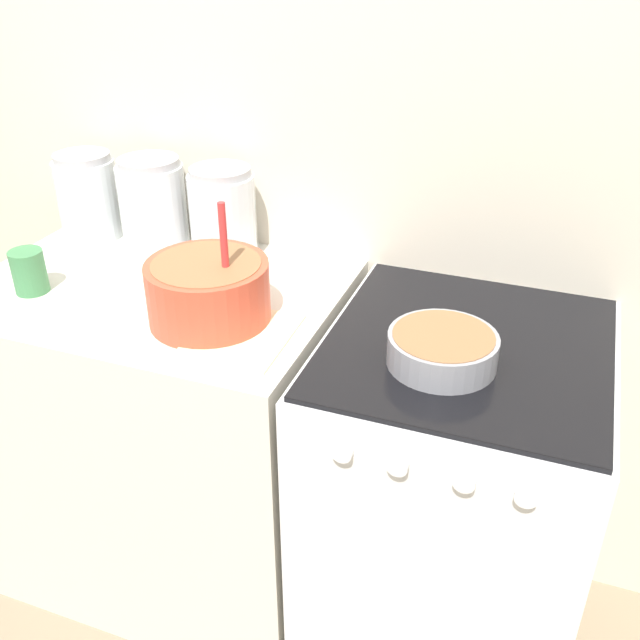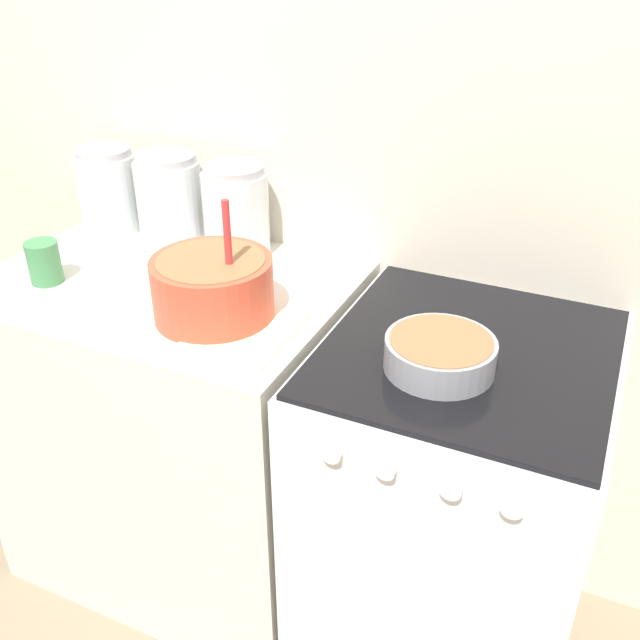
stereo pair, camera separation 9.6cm
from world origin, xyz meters
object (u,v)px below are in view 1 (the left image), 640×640
at_px(baking_pan, 442,349).
at_px(storage_jar_left, 89,201).
at_px(stove, 449,505).
at_px(tin_can, 29,271).
at_px(storage_jar_middle, 154,209).
at_px(mixing_bowl, 208,288).
at_px(storage_jar_right, 223,220).

height_order(baking_pan, storage_jar_left, storage_jar_left).
height_order(stove, tin_can, tin_can).
bearing_deg(storage_jar_middle, mixing_bowl, -43.78).
relative_size(baking_pan, storage_jar_middle, 0.91).
xyz_separation_m(storage_jar_left, storage_jar_middle, (0.21, 0.00, 0.00)).
relative_size(storage_jar_middle, storage_jar_right, 1.01).
relative_size(storage_jar_left, storage_jar_middle, 0.96).
xyz_separation_m(stove, storage_jar_right, (-0.68, 0.21, 0.56)).
bearing_deg(tin_can, storage_jar_right, 44.66).
height_order(mixing_bowl, baking_pan, mixing_bowl).
relative_size(mixing_bowl, storage_jar_middle, 1.17).
distance_m(mixing_bowl, storage_jar_middle, 0.45).
bearing_deg(storage_jar_middle, tin_can, -112.03).
height_order(mixing_bowl, storage_jar_right, mixing_bowl).
bearing_deg(storage_jar_left, baking_pan, -16.48).
bearing_deg(mixing_bowl, storage_jar_right, 111.21).
xyz_separation_m(stove, storage_jar_left, (-1.09, 0.21, 0.56)).
xyz_separation_m(baking_pan, storage_jar_right, (-0.64, 0.31, 0.07)).
distance_m(mixing_bowl, tin_can, 0.46).
relative_size(stove, baking_pan, 4.19).
xyz_separation_m(baking_pan, storage_jar_middle, (-0.84, 0.31, 0.07)).
bearing_deg(storage_jar_middle, storage_jar_right, 0.00).
distance_m(storage_jar_middle, storage_jar_right, 0.21).
bearing_deg(storage_jar_left, storage_jar_right, 0.00).
relative_size(stove, storage_jar_middle, 3.83).
bearing_deg(stove, storage_jar_right, 162.39).
relative_size(mixing_bowl, tin_can, 2.70).
distance_m(stove, tin_can, 1.15).
relative_size(storage_jar_left, storage_jar_right, 0.97).
xyz_separation_m(baking_pan, storage_jar_left, (-1.05, 0.31, 0.06)).
bearing_deg(tin_can, storage_jar_middle, 67.97).
height_order(storage_jar_left, tin_can, storage_jar_left).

